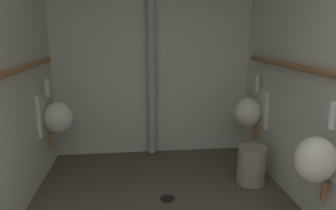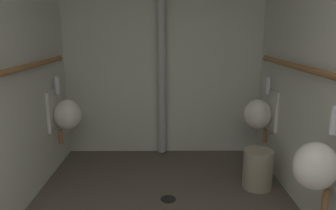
{
  "view_description": "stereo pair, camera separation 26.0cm",
  "coord_description": "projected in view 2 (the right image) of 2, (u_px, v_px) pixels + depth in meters",
  "views": [
    {
      "loc": [
        -0.23,
        0.03,
        1.52
      ],
      "look_at": [
        0.05,
        2.55,
        0.92
      ],
      "focal_mm": 33.11,
      "sensor_mm": 36.0,
      "label": 1
    },
    {
      "loc": [
        0.03,
        0.03,
        1.52
      ],
      "look_at": [
        0.05,
        2.55,
        0.92
      ],
      "focal_mm": 33.11,
      "sensor_mm": 36.0,
      "label": 2
    }
  ],
  "objects": [
    {
      "name": "standpipe_back_wall",
      "position": [
        161.0,
        51.0,
        3.66
      ],
      "size": [
        0.1,
        0.1,
        2.52
      ],
      "primitive_type": "cylinder",
      "color": "#B2B2B2",
      "rests_on": "ground"
    },
    {
      "name": "wall_back",
      "position": [
        163.0,
        51.0,
        3.76
      ],
      "size": [
        2.53,
        0.06,
        2.57
      ],
      "primitive_type": "cube",
      "color": "silver",
      "rests_on": "ground"
    },
    {
      "name": "urinal_left_mid",
      "position": [
        66.0,
        114.0,
        3.36
      ],
      "size": [
        0.32,
        0.3,
        0.76
      ],
      "color": "silver"
    },
    {
      "name": "urinal_right_mid",
      "position": [
        319.0,
        165.0,
        2.08
      ],
      "size": [
        0.32,
        0.3,
        0.76
      ],
      "color": "silver"
    },
    {
      "name": "waste_bin",
      "position": [
        258.0,
        169.0,
        3.06
      ],
      "size": [
        0.29,
        0.29,
        0.39
      ],
      "primitive_type": "cylinder",
      "color": "#9E937A",
      "rests_on": "ground"
    },
    {
      "name": "floor_drain",
      "position": [
        168.0,
        199.0,
        2.87
      ],
      "size": [
        0.14,
        0.14,
        0.01
      ],
      "primitive_type": "cylinder",
      "color": "black",
      "rests_on": "ground"
    },
    {
      "name": "urinal_right_far",
      "position": [
        260.0,
        113.0,
        3.38
      ],
      "size": [
        0.32,
        0.3,
        0.76
      ],
      "color": "silver"
    }
  ]
}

